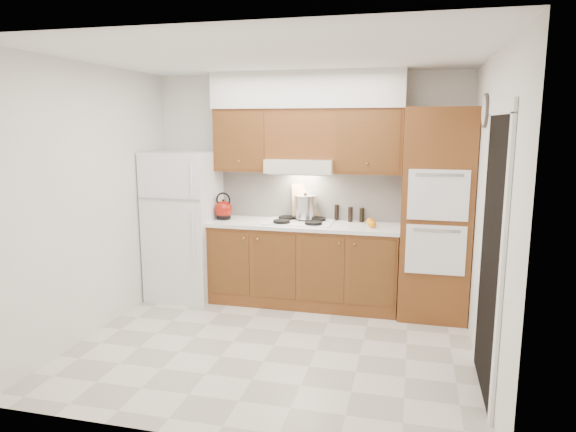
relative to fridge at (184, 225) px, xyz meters
The scene contains 26 objects.
floor 2.00m from the fridge, 39.06° to the right, with size 3.60×3.60×0.00m, color beige.
ceiling 2.51m from the fridge, 39.06° to the right, with size 3.60×3.60×0.00m, color white.
wall_back 1.52m from the fridge, 14.37° to the left, with size 3.60×0.02×2.60m, color white.
wall_left 1.28m from the fridge, 109.11° to the right, with size 0.02×3.00×2.60m, color white.
wall_right 3.43m from the fridge, 19.58° to the right, with size 0.02×3.00×2.60m, color white.
fridge is the anchor object (origin of this frame).
base_cabinets 1.49m from the fridge, ahead, with size 2.11×0.60×0.90m, color brown.
countertop 1.43m from the fridge, ahead, with size 2.13×0.62×0.04m, color white.
backsplash 1.51m from the fridge, 13.56° to the left, with size 2.11×0.03×0.56m, color white.
oven_cabinet 2.86m from the fridge, ahead, with size 0.70×0.65×2.20m, color brown.
upper_cab_left 1.22m from the fridge, 15.78° to the left, with size 0.63×0.33×0.70m, color brown.
upper_cab_right 2.35m from the fridge, ahead, with size 0.73×0.33×0.70m, color brown.
range_hood 1.56m from the fridge, ahead, with size 0.75×0.45×0.15m, color silver.
upper_cab_over_hood 1.75m from the fridge, ahead, with size 0.75×0.33×0.55m, color brown.
soffit 2.11m from the fridge, ahead, with size 2.13×0.36×0.40m, color silver.
cooktop 1.38m from the fridge, ahead, with size 0.74×0.50×0.01m, color white.
doorway 3.53m from the fridge, 25.02° to the right, with size 0.02×0.90×2.10m, color black.
wall_clock 3.49m from the fridge, 10.48° to the right, with size 0.30×0.30×0.02m, color #3F3833.
kettle 0.52m from the fridge, ahead, with size 0.21×0.21×0.21m, color maroon.
cutting_board 1.46m from the fridge, 12.51° to the left, with size 0.32×0.02×0.43m, color tan.
stock_pot 1.45m from the fridge, ahead, with size 0.25×0.25×0.26m, color silver.
condiment_a 1.80m from the fridge, ahead, with size 0.05×0.05×0.18m, color black.
condiment_b 1.95m from the fridge, ahead, with size 0.05×0.05×0.17m, color black.
condiment_c 2.08m from the fridge, ahead, with size 0.06×0.06×0.16m, color black.
orange_near 2.20m from the fridge, ahead, with size 0.08×0.08×0.08m, color #FF9B0D.
orange_far 2.17m from the fridge, ahead, with size 0.09×0.09×0.09m, color #FF9C0D.
Camera 1 is at (1.20, -4.33, 2.04)m, focal length 32.00 mm.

